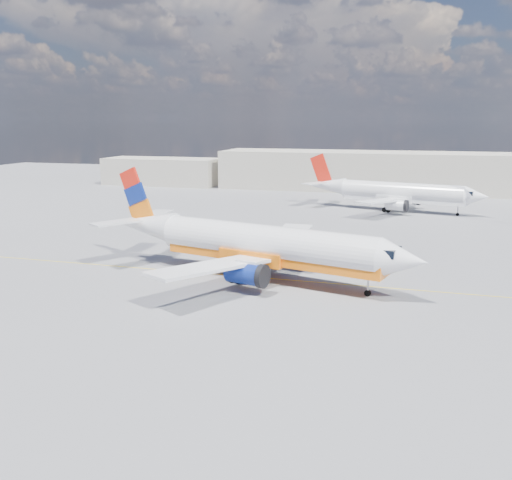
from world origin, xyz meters
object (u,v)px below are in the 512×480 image
(gse_tug, at_px, (370,263))
(traffic_cone, at_px, (236,271))
(main_jet, at_px, (257,244))
(second_jet, at_px, (396,193))

(gse_tug, xyz_separation_m, traffic_cone, (-12.47, -4.19, -0.68))
(main_jet, xyz_separation_m, traffic_cone, (-2.50, 1.21, -3.06))
(traffic_cone, bearing_deg, main_jet, -25.74)
(gse_tug, bearing_deg, main_jet, -163.97)
(gse_tug, bearing_deg, second_jet, 76.92)
(second_jet, distance_m, traffic_cone, 45.79)
(gse_tug, bearing_deg, traffic_cone, -173.82)
(main_jet, distance_m, traffic_cone, 4.13)
(main_jet, distance_m, gse_tug, 11.59)
(second_jet, relative_size, gse_tug, 9.75)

